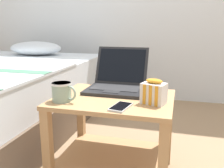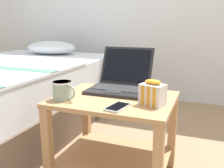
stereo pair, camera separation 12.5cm
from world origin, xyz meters
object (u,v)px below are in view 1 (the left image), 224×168
object	(u,v)px
laptop	(117,82)
mug_front_left	(62,91)
cell_phone	(121,107)
snack_bag	(154,92)

from	to	relation	value
laptop	mug_front_left	world-z (taller)	laptop
cell_phone	snack_bag	bearing A→B (deg)	36.57
cell_phone	mug_front_left	bearing A→B (deg)	175.76
mug_front_left	laptop	bearing A→B (deg)	55.20
mug_front_left	snack_bag	world-z (taller)	snack_bag
snack_bag	mug_front_left	bearing A→B (deg)	-169.81
snack_bag	cell_phone	bearing A→B (deg)	-143.43
mug_front_left	cell_phone	xyz separation A→B (m)	(0.31, -0.02, -0.05)
laptop	snack_bag	bearing A→B (deg)	-42.52
snack_bag	cell_phone	size ratio (longest dim) A/B	0.87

